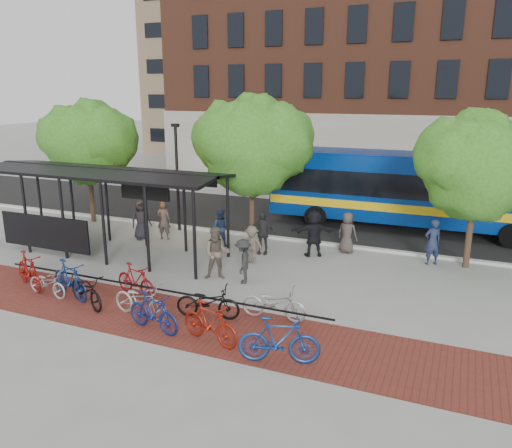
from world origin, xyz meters
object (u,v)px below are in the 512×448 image
at_px(bike_5, 136,280).
at_px(pedestrian_4, 262,233).
at_px(bike_9, 210,323).
at_px(bike_10, 274,303).
at_px(bike_11, 279,340).
at_px(bike_8, 208,302).
at_px(tree_b, 254,142).
at_px(bus, 413,187).
at_px(bike_4, 86,290).
at_px(pedestrian_5, 314,233).
at_px(pedestrian_6, 347,233).
at_px(bike_3, 70,279).
at_px(pedestrian_9, 243,261).
at_px(bike_7, 153,312).
at_px(pedestrian_0, 141,220).
at_px(bike_2, 47,283).
at_px(pedestrian_7, 433,242).
at_px(tree_c, 480,163).
at_px(bike_6, 141,300).
at_px(lamp_post_left, 177,174).
at_px(pedestrian_8, 217,253).
at_px(bike_1, 29,270).
at_px(pedestrian_2, 220,227).
at_px(pedestrian_3, 252,245).
at_px(tree_a, 89,139).
at_px(bus_shelter, 101,182).
at_px(pedestrian_1, 164,220).

distance_m(bike_5, pedestrian_4, 6.15).
distance_m(bike_5, bike_9, 4.19).
distance_m(bike_10, pedestrian_4, 6.20).
distance_m(bike_10, bike_11, 2.48).
bearing_deg(bike_11, bike_8, 44.08).
xyz_separation_m(tree_b, bus, (6.30, 4.79, -2.33)).
height_order(bike_4, bike_10, bike_4).
relative_size(pedestrian_5, pedestrian_6, 1.13).
distance_m(bike_3, bike_10, 6.84).
height_order(bike_3, pedestrian_9, pedestrian_9).
xyz_separation_m(bike_7, bike_10, (2.88, 2.03, -0.05)).
bearing_deg(pedestrian_4, pedestrian_0, 174.88).
relative_size(bike_2, bike_9, 0.88).
xyz_separation_m(bike_2, pedestrian_9, (5.50, 3.59, 0.36)).
bearing_deg(pedestrian_7, tree_c, 158.21).
bearing_deg(bike_2, bike_6, -85.22).
distance_m(lamp_post_left, pedestrian_8, 7.16).
xyz_separation_m(bike_1, bike_6, (4.92, -0.44, -0.09)).
distance_m(lamp_post_left, bike_8, 10.27).
distance_m(bike_4, bike_6, 2.07).
distance_m(bike_6, pedestrian_2, 7.44).
distance_m(lamp_post_left, pedestrian_3, 6.34).
bearing_deg(bike_6, bike_1, 92.72).
height_order(bike_9, pedestrian_8, pedestrian_8).
relative_size(tree_c, bike_5, 3.22).
height_order(tree_a, bus, tree_a).
height_order(bus, pedestrian_2, bus).
height_order(bike_1, bike_2, bike_1).
distance_m(bike_9, pedestrian_0, 10.57).
bearing_deg(bike_9, pedestrian_6, 4.67).
distance_m(bike_2, pedestrian_5, 10.18).
bearing_deg(lamp_post_left, bus_shelter, -105.53).
distance_m(tree_b, pedestrian_4, 4.02).
relative_size(bike_3, pedestrian_6, 1.20).
height_order(bike_7, pedestrian_7, pedestrian_7).
bearing_deg(pedestrian_4, pedestrian_6, 18.54).
height_order(pedestrian_5, pedestrian_6, pedestrian_5).
bearing_deg(pedestrian_2, tree_a, -16.07).
xyz_separation_m(bike_2, bike_4, (1.73, -0.11, 0.08)).
bearing_deg(bus, bike_9, -105.01).
relative_size(bike_5, pedestrian_7, 1.00).
distance_m(bike_7, pedestrian_7, 11.28).
distance_m(tree_a, bike_3, 10.78).
bearing_deg(tree_a, bike_6, -43.77).
distance_m(bike_2, pedestrian_0, 6.81).
xyz_separation_m(bus_shelter, bike_10, (8.91, -3.32, -2.48)).
bearing_deg(bus, pedestrian_7, -75.21).
height_order(bus, pedestrian_1, bus).
relative_size(bike_5, bike_9, 0.95).
distance_m(pedestrian_0, pedestrian_6, 9.28).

